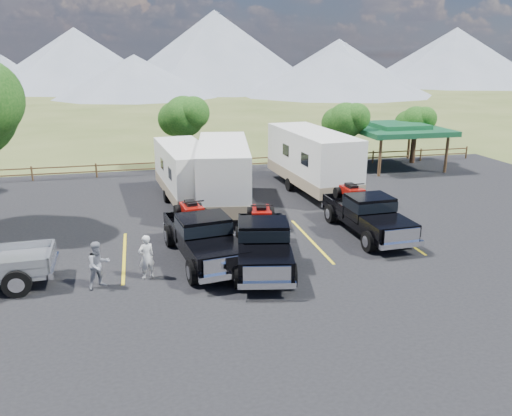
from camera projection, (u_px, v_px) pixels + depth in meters
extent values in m
plane|color=#424F21|center=(295.00, 284.00, 17.87)|extent=(320.00, 320.00, 0.00)
cube|color=black|center=(273.00, 253.00, 20.66)|extent=(44.00, 34.00, 0.04)
cube|color=gold|center=(124.00, 256.00, 20.26)|extent=(0.12, 5.50, 0.01)
cube|color=gold|center=(221.00, 248.00, 21.14)|extent=(0.12, 5.50, 0.01)
cube|color=gold|center=(311.00, 240.00, 22.02)|extent=(0.12, 5.50, 0.01)
cube|color=gold|center=(393.00, 233.00, 22.90)|extent=(0.12, 5.50, 0.01)
cylinder|color=#301E12|center=(344.00, 151.00, 35.25)|extent=(0.39, 0.39, 2.80)
sphere|color=#124010|center=(346.00, 121.00, 34.63)|extent=(2.52, 2.52, 2.52)
sphere|color=#124010|center=(356.00, 117.00, 34.26)|extent=(1.98, 1.98, 1.98)
sphere|color=#124010|center=(337.00, 123.00, 34.95)|extent=(2.16, 2.16, 2.16)
cylinder|color=#301E12|center=(413.00, 147.00, 37.54)|extent=(0.38, 0.38, 2.52)
sphere|color=#124010|center=(416.00, 121.00, 36.99)|extent=(2.24, 2.24, 2.24)
sphere|color=#124010|center=(425.00, 119.00, 36.65)|extent=(1.76, 1.76, 1.76)
sphere|color=#124010|center=(408.00, 123.00, 37.26)|extent=(1.92, 1.92, 1.92)
cylinder|color=#301E12|center=(185.00, 150.00, 34.66)|extent=(0.41, 0.41, 3.08)
sphere|color=#124010|center=(184.00, 117.00, 33.98)|extent=(2.80, 2.80, 2.80)
sphere|color=#124010|center=(193.00, 113.00, 33.56)|extent=(2.20, 2.20, 2.20)
sphere|color=#124010|center=(175.00, 119.00, 34.32)|extent=(2.40, 2.40, 2.40)
cylinder|color=brown|center=(32.00, 174.00, 32.30)|extent=(0.12, 0.12, 1.00)
cylinder|color=brown|center=(96.00, 171.00, 33.18)|extent=(0.12, 0.12, 1.00)
cylinder|color=brown|center=(157.00, 168.00, 34.06)|extent=(0.12, 0.12, 1.00)
cylinder|color=brown|center=(215.00, 165.00, 34.94)|extent=(0.12, 0.12, 1.00)
cylinder|color=brown|center=(270.00, 162.00, 35.81)|extent=(0.12, 0.12, 1.00)
cylinder|color=brown|center=(323.00, 160.00, 36.69)|extent=(0.12, 0.12, 1.00)
cylinder|color=brown|center=(373.00, 157.00, 37.57)|extent=(0.12, 0.12, 1.00)
cylinder|color=brown|center=(421.00, 155.00, 38.45)|extent=(0.12, 0.12, 1.00)
cylinder|color=brown|center=(466.00, 153.00, 39.33)|extent=(0.12, 0.12, 1.00)
cube|color=brown|center=(243.00, 164.00, 35.39)|extent=(36.00, 0.06, 0.08)
cube|color=brown|center=(243.00, 159.00, 35.27)|extent=(36.00, 0.06, 0.08)
cylinder|color=brown|center=(380.00, 158.00, 33.28)|extent=(0.20, 0.20, 2.60)
cylinder|color=brown|center=(350.00, 145.00, 37.94)|extent=(0.20, 0.20, 2.60)
cylinder|color=brown|center=(446.00, 155.00, 34.38)|extent=(0.20, 0.20, 2.60)
cylinder|color=brown|center=(409.00, 143.00, 39.03)|extent=(0.20, 0.20, 2.60)
cube|color=#195833|center=(397.00, 130.00, 35.73)|extent=(6.20, 6.20, 0.35)
cube|color=#195833|center=(398.00, 125.00, 35.65)|extent=(3.50, 3.50, 0.35)
cone|color=slate|center=(77.00, 59.00, 116.06)|extent=(44.00, 44.00, 14.00)
cone|color=slate|center=(215.00, 50.00, 118.78)|extent=(52.00, 52.00, 18.00)
cone|color=slate|center=(338.00, 62.00, 132.71)|extent=(40.00, 40.00, 12.00)
cone|color=slate|center=(454.00, 56.00, 135.57)|extent=(50.00, 50.00, 15.00)
cone|color=slate|center=(135.00, 76.00, 96.54)|extent=(32.00, 32.00, 8.00)
cone|color=slate|center=(335.00, 72.00, 102.38)|extent=(40.00, 40.00, 9.00)
cube|color=black|center=(203.00, 245.00, 19.75)|extent=(2.63, 5.93, 0.36)
cube|color=black|center=(217.00, 253.00, 17.93)|extent=(2.16, 2.06, 0.50)
cube|color=black|center=(203.00, 228.00, 19.43)|extent=(2.09, 1.82, 1.00)
cube|color=black|center=(203.00, 225.00, 19.39)|extent=(2.14, 1.88, 0.45)
cube|color=black|center=(192.00, 224.00, 21.28)|extent=(2.25, 2.66, 0.55)
cube|color=silver|center=(226.00, 265.00, 17.03)|extent=(1.60, 0.30, 0.55)
cube|color=silver|center=(227.00, 276.00, 17.09)|extent=(1.98, 0.45, 0.22)
cube|color=silver|center=(185.00, 223.00, 22.46)|extent=(1.97, 0.43, 0.22)
cylinder|color=black|center=(193.00, 272.00, 17.71)|extent=(0.42, 0.94, 0.90)
cylinder|color=black|center=(243.00, 264.00, 18.36)|extent=(0.42, 0.94, 0.90)
cylinder|color=black|center=(169.00, 236.00, 21.25)|extent=(0.42, 0.94, 0.90)
cylinder|color=black|center=(212.00, 230.00, 21.91)|extent=(0.42, 0.94, 0.90)
cube|color=maroon|center=(191.00, 209.00, 21.09)|extent=(0.88, 1.39, 0.35)
cube|color=black|center=(191.00, 203.00, 21.01)|extent=(0.50, 0.80, 0.18)
cube|color=maroon|center=(194.00, 210.00, 20.56)|extent=(0.85, 0.46, 0.22)
cylinder|color=black|center=(193.00, 202.00, 20.55)|extent=(0.90, 0.19, 0.06)
cylinder|color=black|center=(184.00, 219.00, 20.50)|extent=(0.34, 0.59, 0.56)
cylinder|color=black|center=(205.00, 216.00, 20.81)|extent=(0.34, 0.59, 0.56)
cylinder|color=black|center=(178.00, 211.00, 21.48)|extent=(0.34, 0.59, 0.56)
cylinder|color=black|center=(198.00, 209.00, 21.79)|extent=(0.34, 0.59, 0.56)
cube|color=black|center=(263.00, 250.00, 19.24)|extent=(2.91, 5.90, 0.36)
cube|color=black|center=(265.00, 261.00, 17.32)|extent=(2.22, 2.13, 0.50)
cube|color=black|center=(263.00, 234.00, 18.92)|extent=(2.13, 1.89, 0.99)
cube|color=black|center=(263.00, 230.00, 18.88)|extent=(2.18, 1.95, 0.45)
cube|color=black|center=(261.00, 228.00, 20.87)|extent=(2.34, 2.71, 0.54)
cube|color=silver|center=(267.00, 274.00, 16.37)|extent=(1.57, 0.39, 0.54)
cube|color=silver|center=(267.00, 285.00, 16.42)|extent=(1.94, 0.56, 0.22)
cube|color=silver|center=(260.00, 226.00, 22.10)|extent=(1.93, 0.54, 0.22)
cylinder|color=black|center=(239.00, 276.00, 17.39)|extent=(0.47, 0.93, 0.89)
cylinder|color=black|center=(292.00, 275.00, 17.45)|extent=(0.47, 0.93, 0.89)
cylinder|color=black|center=(239.00, 237.00, 21.14)|extent=(0.47, 0.93, 0.89)
cylinder|color=black|center=(283.00, 236.00, 21.20)|extent=(0.47, 0.93, 0.89)
cube|color=maroon|center=(261.00, 213.00, 20.67)|extent=(0.94, 1.40, 0.35)
cube|color=black|center=(261.00, 207.00, 20.60)|extent=(0.54, 0.81, 0.18)
cube|color=maroon|center=(262.00, 215.00, 20.12)|extent=(0.85, 0.50, 0.22)
cylinder|color=black|center=(262.00, 206.00, 20.11)|extent=(0.89, 0.24, 0.06)
cylinder|color=black|center=(251.00, 222.00, 20.19)|extent=(0.36, 0.59, 0.55)
cylinder|color=black|center=(273.00, 221.00, 20.22)|extent=(0.36, 0.59, 0.55)
cylinder|color=black|center=(250.00, 213.00, 21.24)|extent=(0.36, 0.59, 0.55)
cylinder|color=black|center=(271.00, 213.00, 21.26)|extent=(0.36, 0.59, 0.55)
cube|color=black|center=(367.00, 221.00, 22.62)|extent=(2.02, 5.70, 0.36)
cube|color=black|center=(389.00, 227.00, 20.76)|extent=(1.96, 1.85, 0.50)
cube|color=black|center=(369.00, 207.00, 22.30)|extent=(1.91, 1.61, 0.99)
cube|color=black|center=(370.00, 203.00, 22.26)|extent=(1.96, 1.67, 0.45)
cube|color=black|center=(350.00, 204.00, 24.19)|extent=(1.98, 2.44, 0.54)
cube|color=silver|center=(402.00, 236.00, 19.84)|extent=(1.59, 0.13, 0.54)
cube|color=silver|center=(402.00, 245.00, 19.90)|extent=(1.95, 0.25, 0.22)
cube|color=silver|center=(340.00, 204.00, 25.38)|extent=(1.95, 0.23, 0.22)
cylinder|color=black|center=(369.00, 241.00, 20.63)|extent=(0.33, 0.90, 0.89)
cylinder|color=black|center=(408.00, 237.00, 21.10)|extent=(0.33, 0.90, 0.89)
cylinder|color=black|center=(331.00, 214.00, 24.25)|extent=(0.33, 0.90, 0.89)
cylinder|color=black|center=(365.00, 211.00, 24.72)|extent=(0.33, 0.90, 0.89)
cube|color=maroon|center=(351.00, 191.00, 23.99)|extent=(0.74, 1.31, 0.35)
cube|color=black|center=(351.00, 186.00, 23.92)|extent=(0.42, 0.76, 0.18)
cube|color=maroon|center=(356.00, 192.00, 23.46)|extent=(0.80, 0.37, 0.22)
cylinder|color=black|center=(356.00, 184.00, 23.45)|extent=(0.89, 0.09, 0.06)
cylinder|color=black|center=(347.00, 199.00, 23.43)|extent=(0.28, 0.56, 0.55)
cylinder|color=black|center=(364.00, 197.00, 23.66)|extent=(0.28, 0.56, 0.55)
cylinder|color=black|center=(338.00, 193.00, 24.44)|extent=(0.28, 0.56, 0.55)
cylinder|color=black|center=(354.00, 191.00, 24.66)|extent=(0.28, 0.56, 0.55)
cube|color=white|center=(186.00, 170.00, 27.29)|extent=(3.04, 7.39, 2.59)
cube|color=gray|center=(186.00, 187.00, 27.59)|extent=(3.07, 7.43, 0.58)
cube|color=black|center=(170.00, 174.00, 25.23)|extent=(0.11, 0.86, 0.58)
cube|color=black|center=(214.00, 170.00, 25.96)|extent=(0.11, 0.86, 0.58)
cylinder|color=black|center=(166.00, 196.00, 27.65)|extent=(0.31, 0.69, 0.67)
cylinder|color=black|center=(204.00, 193.00, 28.33)|extent=(0.31, 0.69, 0.67)
cube|color=black|center=(206.00, 217.00, 23.66)|extent=(0.29, 1.73, 0.10)
cube|color=white|center=(223.00, 170.00, 26.23)|extent=(3.81, 8.29, 2.87)
cube|color=gray|center=(224.00, 191.00, 26.56)|extent=(3.84, 8.33, 0.64)
cube|color=black|center=(197.00, 174.00, 24.16)|extent=(0.18, 0.95, 0.64)
cube|color=black|center=(250.00, 173.00, 24.33)|extent=(0.18, 0.95, 0.64)
cylinder|color=black|center=(202.00, 199.00, 26.94)|extent=(0.38, 0.78, 0.74)
cylinder|color=black|center=(246.00, 198.00, 27.10)|extent=(0.38, 0.78, 0.74)
cube|color=black|center=(225.00, 228.00, 21.95)|extent=(0.44, 1.91, 0.11)
cube|color=white|center=(312.00, 156.00, 29.50)|extent=(3.25, 8.44, 2.98)
cube|color=gray|center=(311.00, 175.00, 29.84)|extent=(3.28, 8.49, 0.66)
cube|color=black|center=(305.00, 159.00, 27.15)|extent=(0.10, 0.99, 0.66)
cube|color=black|center=(349.00, 156.00, 27.92)|extent=(0.10, 0.99, 0.66)
cylinder|color=black|center=(289.00, 184.00, 29.95)|extent=(0.33, 0.79, 0.77)
cylinder|color=black|center=(327.00, 181.00, 30.66)|extent=(0.33, 0.79, 0.77)
cube|color=black|center=(351.00, 205.00, 25.28)|extent=(0.28, 1.99, 0.11)
cube|color=#93969B|center=(14.00, 260.00, 17.49)|extent=(2.62, 2.13, 0.58)
cube|color=silver|center=(54.00, 265.00, 17.92)|extent=(0.25, 2.08, 0.23)
cylinder|color=black|center=(26.00, 261.00, 18.60)|extent=(0.96, 0.35, 0.95)
cylinder|color=black|center=(17.00, 283.00, 16.76)|extent=(0.96, 0.35, 0.95)
imported|color=silver|center=(146.00, 257.00, 18.07)|extent=(0.71, 0.61, 1.66)
imported|color=gray|center=(99.00, 265.00, 17.32)|extent=(1.03, 0.96, 1.69)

